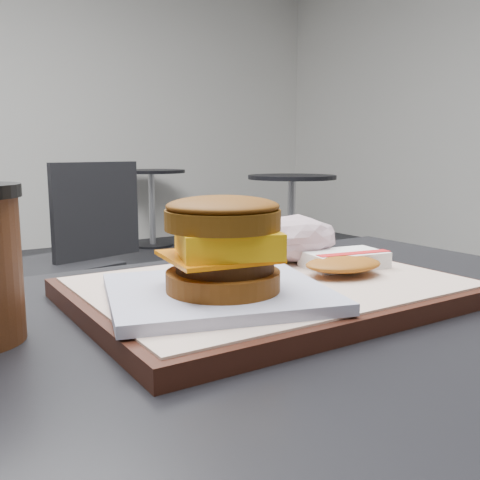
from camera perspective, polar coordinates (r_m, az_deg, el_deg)
name	(u,v)px	position (r m, az deg, el deg)	size (l,w,h in m)	color
serving_tray	(270,290)	(0.55, 3.22, -5.37)	(0.38, 0.28, 0.02)	black
breakfast_sandwich	(222,256)	(0.47, -1.96, -1.75)	(0.23, 0.22, 0.09)	silver
hash_brown	(344,261)	(0.60, 11.01, -2.26)	(0.13, 0.10, 0.02)	white
crumpled_wrapper	(290,238)	(0.65, 5.33, 0.22)	(0.12, 0.10, 0.05)	silver
neighbor_chair	(69,254)	(2.29, -17.81, -1.39)	(0.64, 0.51, 0.88)	#AFAEB4
bg_table_near	(292,200)	(4.06, 5.53, 4.26)	(0.66, 0.66, 0.75)	black
bg_table_far	(151,189)	(5.32, -9.42, 5.38)	(0.66, 0.66, 0.75)	black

